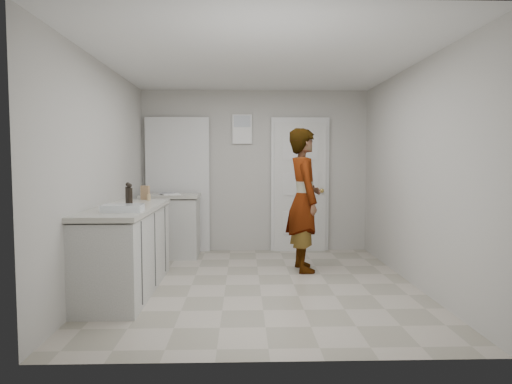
{
  "coord_description": "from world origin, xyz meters",
  "views": [
    {
      "loc": [
        -0.19,
        -5.12,
        1.42
      ],
      "look_at": [
        -0.03,
        0.4,
        1.04
      ],
      "focal_mm": 32.0,
      "sensor_mm": 36.0,
      "label": 1
    }
  ],
  "objects_px": {
    "oil_cruet_b": "(128,194)",
    "baking_dish": "(123,208)",
    "spice_jar": "(149,197)",
    "egg_bowl": "(109,210)",
    "cake_mix_box": "(145,193)",
    "oil_cruet_a": "(130,195)",
    "person": "(304,200)"
  },
  "relations": [
    {
      "from": "oil_cruet_a",
      "to": "oil_cruet_b",
      "type": "height_order",
      "value": "oil_cruet_b"
    },
    {
      "from": "oil_cruet_a",
      "to": "baking_dish",
      "type": "bearing_deg",
      "value": -82.74
    },
    {
      "from": "oil_cruet_a",
      "to": "oil_cruet_b",
      "type": "bearing_deg",
      "value": 132.99
    },
    {
      "from": "spice_jar",
      "to": "oil_cruet_b",
      "type": "relative_size",
      "value": 0.3
    },
    {
      "from": "spice_jar",
      "to": "cake_mix_box",
      "type": "bearing_deg",
      "value": 119.83
    },
    {
      "from": "cake_mix_box",
      "to": "spice_jar",
      "type": "distance_m",
      "value": 0.14
    },
    {
      "from": "person",
      "to": "oil_cruet_b",
      "type": "distance_m",
      "value": 2.19
    },
    {
      "from": "oil_cruet_b",
      "to": "person",
      "type": "bearing_deg",
      "value": 20.66
    },
    {
      "from": "cake_mix_box",
      "to": "oil_cruet_a",
      "type": "distance_m",
      "value": 0.75
    },
    {
      "from": "spice_jar",
      "to": "baking_dish",
      "type": "height_order",
      "value": "spice_jar"
    },
    {
      "from": "oil_cruet_b",
      "to": "baking_dish",
      "type": "relative_size",
      "value": 0.65
    },
    {
      "from": "cake_mix_box",
      "to": "egg_bowl",
      "type": "bearing_deg",
      "value": -72.29
    },
    {
      "from": "person",
      "to": "baking_dish",
      "type": "xyz_separation_m",
      "value": [
        -1.95,
        -1.38,
        0.04
      ]
    },
    {
      "from": "baking_dish",
      "to": "oil_cruet_a",
      "type": "bearing_deg",
      "value": 97.26
    },
    {
      "from": "baking_dish",
      "to": "cake_mix_box",
      "type": "bearing_deg",
      "value": 92.77
    },
    {
      "from": "cake_mix_box",
      "to": "baking_dish",
      "type": "height_order",
      "value": "cake_mix_box"
    },
    {
      "from": "spice_jar",
      "to": "person",
      "type": "bearing_deg",
      "value": 4.8
    },
    {
      "from": "person",
      "to": "cake_mix_box",
      "type": "relative_size",
      "value": 10.35
    },
    {
      "from": "egg_bowl",
      "to": "cake_mix_box",
      "type": "bearing_deg",
      "value": 87.96
    },
    {
      "from": "oil_cruet_a",
      "to": "baking_dish",
      "type": "xyz_separation_m",
      "value": [
        0.07,
        -0.58,
        -0.09
      ]
    },
    {
      "from": "spice_jar",
      "to": "baking_dish",
      "type": "xyz_separation_m",
      "value": [
        -0.0,
        -1.21,
        -0.01
      ]
    },
    {
      "from": "baking_dish",
      "to": "egg_bowl",
      "type": "xyz_separation_m",
      "value": [
        -0.11,
        -0.06,
        -0.01
      ]
    },
    {
      "from": "oil_cruet_a",
      "to": "egg_bowl",
      "type": "height_order",
      "value": "oil_cruet_a"
    },
    {
      "from": "cake_mix_box",
      "to": "oil_cruet_a",
      "type": "relative_size",
      "value": 0.72
    },
    {
      "from": "person",
      "to": "oil_cruet_a",
      "type": "xyz_separation_m",
      "value": [
        -2.02,
        -0.8,
        0.13
      ]
    },
    {
      "from": "person",
      "to": "baking_dish",
      "type": "relative_size",
      "value": 4.69
    },
    {
      "from": "cake_mix_box",
      "to": "baking_dish",
      "type": "distance_m",
      "value": 1.33
    },
    {
      "from": "egg_bowl",
      "to": "oil_cruet_b",
      "type": "bearing_deg",
      "value": 88.71
    },
    {
      "from": "spice_jar",
      "to": "egg_bowl",
      "type": "xyz_separation_m",
      "value": [
        -0.12,
        -1.28,
        -0.02
      ]
    },
    {
      "from": "person",
      "to": "cake_mix_box",
      "type": "height_order",
      "value": "person"
    },
    {
      "from": "person",
      "to": "oil_cruet_a",
      "type": "height_order",
      "value": "person"
    },
    {
      "from": "spice_jar",
      "to": "baking_dish",
      "type": "bearing_deg",
      "value": -90.05
    }
  ]
}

